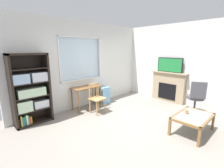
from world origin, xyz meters
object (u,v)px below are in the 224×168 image
Objects in this scene: tv at (170,65)px; fireplace at (168,87)px; coffee_table at (193,118)px; bookshelf at (30,91)px; wooden_chair at (97,98)px; desk_under_window at (86,90)px; office_chair at (196,96)px; plastic_drawer_unit at (103,95)px; sippy_cup at (187,112)px.

fireplace is at bearing 0.00° from tv.
fireplace is at bearing 40.28° from coffee_table.
bookshelf is at bearing 159.11° from tv.
desk_under_window is at bearing 91.19° from wooden_chair.
bookshelf is 1.81× the size of office_chair.
tv is 0.91× the size of office_chair.
tv is 2.49m from coffee_table.
plastic_drawer_unit is (0.74, 0.56, -0.17)m from wooden_chair.
sippy_cup is at bearing -170.76° from office_chair.
plastic_drawer_unit reaches higher than coffee_table.
office_chair is 0.97× the size of coffee_table.
bookshelf is 4.54m from fireplace.
bookshelf is at bearing 176.18° from desk_under_window.
coffee_table is at bearing -164.31° from office_chair.
coffee_table is 11.41× the size of sippy_cup.
coffee_table is at bearing -139.72° from fireplace.
office_chair is at bearing -114.76° from fireplace.
sippy_cup is (2.48, -2.95, -0.39)m from bookshelf.
wooden_chair is (1.64, -0.62, -0.39)m from bookshelf.
plastic_drawer_unit is 0.58× the size of office_chair.
plastic_drawer_unit is at bearing 37.23° from wooden_chair.
fireplace reaches higher than plastic_drawer_unit.
office_chair is (2.06, -2.13, 0.09)m from wooden_chair.
plastic_drawer_unit is (0.75, 0.05, -0.32)m from desk_under_window.
coffee_table is (2.47, -3.10, -0.50)m from bookshelf.
office_chair is at bearing -114.01° from tv.
tv reaches higher than fireplace.
wooden_chair is 0.90× the size of office_chair.
wooden_chair is (0.01, -0.51, -0.14)m from desk_under_window.
sippy_cup is at bearing -142.55° from fireplace.
bookshelf is 3.87m from sippy_cup.
bookshelf is at bearing 143.39° from office_chair.
office_chair is at bearing -36.61° from bookshelf.
plastic_drawer_unit is at bearing 3.80° from desk_under_window.
bookshelf is 3.11× the size of plastic_drawer_unit.
plastic_drawer_unit is (2.39, -0.06, -0.57)m from bookshelf.
sippy_cup is (0.84, -2.84, -0.14)m from desk_under_window.
tv is 0.89× the size of coffee_table.
plastic_drawer_unit is 0.64× the size of tv.
wooden_chair is 1.54× the size of plastic_drawer_unit.
tv reaches higher than office_chair.
bookshelf reaches higher than fireplace.
tv is at bearing 40.58° from coffee_table.
office_chair is at bearing 15.69° from coffee_table.
fireplace is 0.80m from tv.
wooden_chair is 0.88× the size of coffee_table.
desk_under_window is at bearing -3.82° from bookshelf.
wooden_chair is 0.95m from plastic_drawer_unit.
bookshelf is 1.80m from wooden_chair.
office_chair is (-0.53, -1.14, 0.01)m from fireplace.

